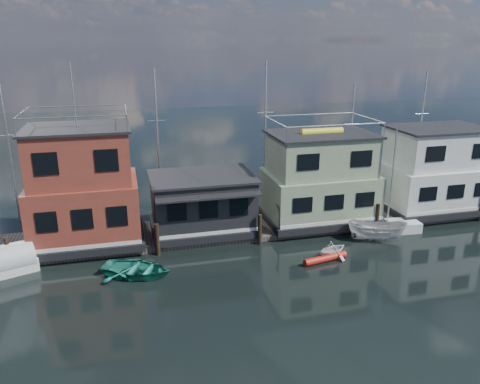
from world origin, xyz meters
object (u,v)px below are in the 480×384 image
object	(u,v)px
houseboat_green	(319,179)
dinghy_teal	(136,269)
motorboat	(377,230)
day_sailer	(387,226)
houseboat_dark	(202,203)
red_kayak	(325,258)
dinghy_white	(332,249)
houseboat_red	(83,189)
houseboat_white	(435,170)

from	to	relation	value
houseboat_green	dinghy_teal	xyz separation A→B (m)	(-13.99, -5.39, -3.11)
houseboat_green	motorboat	world-z (taller)	houseboat_green
houseboat_green	day_sailer	size ratio (longest dim) A/B	1.10
houseboat_dark	red_kayak	world-z (taller)	houseboat_dark
houseboat_green	dinghy_white	xyz separation A→B (m)	(-1.48, -5.93, -2.97)
houseboat_red	motorboat	size ratio (longest dim) A/B	2.95
houseboat_white	red_kayak	distance (m)	14.17
motorboat	dinghy_white	bearing A→B (deg)	137.49
day_sailer	dinghy_teal	xyz separation A→B (m)	(-18.25, -2.42, 0.00)
dinghy_teal	day_sailer	bearing A→B (deg)	-56.20
houseboat_red	day_sailer	bearing A→B (deg)	-7.96
houseboat_dark	dinghy_teal	world-z (taller)	houseboat_dark
houseboat_red	houseboat_green	size ratio (longest dim) A/B	1.41
dinghy_white	dinghy_teal	bearing A→B (deg)	67.55
houseboat_red	houseboat_green	bearing A→B (deg)	0.00
houseboat_red	red_kayak	xyz separation A→B (m)	(14.81, -6.43, -3.88)
houseboat_dark	dinghy_teal	size ratio (longest dim) A/B	1.72
houseboat_green	motorboat	bearing A→B (deg)	-57.54
houseboat_dark	red_kayak	size ratio (longest dim) A/B	2.39
motorboat	red_kayak	bearing A→B (deg)	139.58
houseboat_white	houseboat_green	bearing A→B (deg)	180.00
dinghy_white	red_kayak	bearing A→B (deg)	105.19
houseboat_red	houseboat_dark	distance (m)	8.18
houseboat_dark	red_kayak	xyz separation A→B (m)	(6.81, -6.41, -2.19)
dinghy_white	motorboat	bearing A→B (deg)	-87.92
motorboat	houseboat_white	bearing A→B (deg)	-34.48
houseboat_green	day_sailer	xyz separation A→B (m)	(4.26, -2.97, -3.11)
houseboat_green	dinghy_teal	bearing A→B (deg)	-158.92
dinghy_white	dinghy_teal	xyz separation A→B (m)	(-12.51, 0.54, -0.14)
houseboat_green	dinghy_white	world-z (taller)	houseboat_green
dinghy_white	motorboat	xyz separation A→B (m)	(4.18, 1.69, 0.19)
houseboat_green	houseboat_white	size ratio (longest dim) A/B	1.00
houseboat_dark	motorboat	distance (m)	12.54
red_kayak	dinghy_teal	bearing A→B (deg)	163.58
houseboat_green	houseboat_white	world-z (taller)	houseboat_green
houseboat_red	dinghy_teal	size ratio (longest dim) A/B	2.76
red_kayak	dinghy_white	size ratio (longest dim) A/B	1.40
dinghy_white	houseboat_red	bearing A→B (deg)	49.09
red_kayak	dinghy_teal	distance (m)	11.85
dinghy_white	dinghy_teal	size ratio (longest dim) A/B	0.52
day_sailer	motorboat	world-z (taller)	day_sailer
houseboat_green	day_sailer	world-z (taller)	day_sailer
houseboat_green	dinghy_white	distance (m)	6.79
houseboat_dark	houseboat_white	world-z (taller)	houseboat_white
houseboat_white	red_kayak	bearing A→B (deg)	-152.20
houseboat_red	houseboat_dark	size ratio (longest dim) A/B	1.60
houseboat_white	day_sailer	distance (m)	7.17
houseboat_dark	dinghy_white	bearing A→B (deg)	-38.18
houseboat_red	dinghy_teal	xyz separation A→B (m)	(3.01, -5.39, -3.66)
red_kayak	motorboat	distance (m)	5.38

